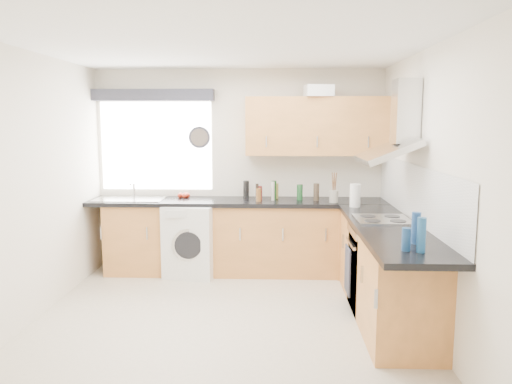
{
  "coord_description": "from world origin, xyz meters",
  "views": [
    {
      "loc": [
        0.45,
        -4.49,
        1.86
      ],
      "look_at": [
        0.25,
        0.85,
        1.1
      ],
      "focal_mm": 35.0,
      "sensor_mm": 36.0,
      "label": 1
    }
  ],
  "objects_px": {
    "upper_cabinets": "(316,126)",
    "washing_machine": "(192,239)",
    "extractor_hood": "(396,131)",
    "oven": "(381,268)"
  },
  "relations": [
    {
      "from": "extractor_hood",
      "to": "upper_cabinets",
      "type": "height_order",
      "value": "upper_cabinets"
    },
    {
      "from": "upper_cabinets",
      "to": "washing_machine",
      "type": "height_order",
      "value": "upper_cabinets"
    },
    {
      "from": "extractor_hood",
      "to": "oven",
      "type": "bearing_deg",
      "value": 180.0
    },
    {
      "from": "oven",
      "to": "washing_machine",
      "type": "relative_size",
      "value": 0.98
    },
    {
      "from": "extractor_hood",
      "to": "upper_cabinets",
      "type": "relative_size",
      "value": 0.46
    },
    {
      "from": "oven",
      "to": "washing_machine",
      "type": "xyz_separation_m",
      "value": [
        -2.05,
        1.1,
        0.01
      ]
    },
    {
      "from": "washing_machine",
      "to": "upper_cabinets",
      "type": "bearing_deg",
      "value": 16.99
    },
    {
      "from": "extractor_hood",
      "to": "washing_machine",
      "type": "height_order",
      "value": "extractor_hood"
    },
    {
      "from": "washing_machine",
      "to": "extractor_hood",
      "type": "bearing_deg",
      "value": -18.69
    },
    {
      "from": "extractor_hood",
      "to": "washing_machine",
      "type": "bearing_deg",
      "value": 152.87
    }
  ]
}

